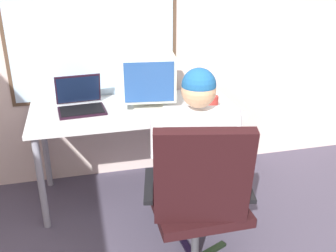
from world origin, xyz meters
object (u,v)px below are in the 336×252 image
object	(u,v)px
office_chair	(199,194)
crt_monitor	(148,78)
person_seated	(194,159)
desk_speaker	(195,87)
laptop	(80,101)
coffee_mug	(213,103)
desk	(135,118)
wine_glass	(191,99)

from	to	relation	value
office_chair	crt_monitor	world-z (taller)	crt_monitor
person_seated	desk_speaker	world-z (taller)	person_seated
laptop	coffee_mug	distance (m)	1.00
desk	laptop	xyz separation A→B (m)	(-0.40, 0.08, 0.15)
wine_glass	coffee_mug	xyz separation A→B (m)	(0.16, -0.03, -0.04)
desk	office_chair	distance (m)	1.03
laptop	coffee_mug	xyz separation A→B (m)	(0.97, -0.26, -0.01)
crt_monitor	wine_glass	xyz separation A→B (m)	(0.30, -0.15, -0.14)
crt_monitor	coffee_mug	size ratio (longest dim) A/B	3.98
crt_monitor	laptop	xyz separation A→B (m)	(-0.51, 0.08, -0.17)
wine_glass	desk_speaker	xyz separation A→B (m)	(0.12, 0.29, -0.01)
office_chair	person_seated	xyz separation A→B (m)	(0.05, 0.27, 0.08)
laptop	wine_glass	bearing A→B (deg)	-15.74
person_seated	desk_speaker	bearing A→B (deg)	72.36
desk	wine_glass	distance (m)	0.47
office_chair	desk	bearing A→B (deg)	101.19
desk	coffee_mug	distance (m)	0.61
office_chair	desk_speaker	size ratio (longest dim) A/B	6.51
desk	office_chair	bearing A→B (deg)	-78.81
desk	coffee_mug	size ratio (longest dim) A/B	14.55
office_chair	coffee_mug	world-z (taller)	office_chair
crt_monitor	wine_glass	world-z (taller)	crt_monitor
wine_glass	desk_speaker	world-z (taller)	desk_speaker
person_seated	wine_glass	distance (m)	0.64
crt_monitor	desk_speaker	size ratio (longest dim) A/B	2.63
desk_speaker	laptop	bearing A→B (deg)	-176.36
coffee_mug	crt_monitor	bearing A→B (deg)	158.96
desk	wine_glass	bearing A→B (deg)	-19.89
coffee_mug	desk_speaker	bearing A→B (deg)	97.41
desk	wine_glass	world-z (taller)	wine_glass
desk	desk_speaker	world-z (taller)	desk_speaker
person_seated	desk	bearing A→B (deg)	108.86
coffee_mug	office_chair	bearing A→B (deg)	-114.15
person_seated	coffee_mug	bearing A→B (deg)	60.32
laptop	desk_speaker	size ratio (longest dim) A/B	2.25
crt_monitor	coffee_mug	world-z (taller)	crt_monitor
laptop	wine_glass	size ratio (longest dim) A/B	2.80
crt_monitor	laptop	size ratio (longest dim) A/B	1.17
crt_monitor	laptop	world-z (taller)	crt_monitor
crt_monitor	coffee_mug	distance (m)	0.52
laptop	desk_speaker	world-z (taller)	laptop
desk	person_seated	bearing A→B (deg)	-71.14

